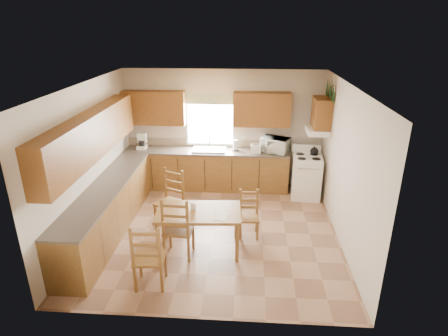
# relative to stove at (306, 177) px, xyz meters

# --- Properties ---
(floor) EXTENTS (4.50, 4.50, 0.00)m
(floor) POSITION_rel_stove_xyz_m (-1.88, -1.62, -0.46)
(floor) COLOR #9C7257
(floor) RESTS_ON ground
(ceiling) EXTENTS (4.50, 4.50, 0.00)m
(ceiling) POSITION_rel_stove_xyz_m (-1.88, -1.62, 2.24)
(ceiling) COLOR brown
(ceiling) RESTS_ON floor
(wall_left) EXTENTS (4.50, 4.50, 0.00)m
(wall_left) POSITION_rel_stove_xyz_m (-4.13, -1.62, 0.89)
(wall_left) COLOR beige
(wall_left) RESTS_ON floor
(wall_right) EXTENTS (4.50, 4.50, 0.00)m
(wall_right) POSITION_rel_stove_xyz_m (0.37, -1.62, 0.89)
(wall_right) COLOR beige
(wall_right) RESTS_ON floor
(wall_back) EXTENTS (4.50, 4.50, 0.00)m
(wall_back) POSITION_rel_stove_xyz_m (-1.88, 0.63, 0.89)
(wall_back) COLOR beige
(wall_back) RESTS_ON floor
(wall_front) EXTENTS (4.50, 4.50, 0.00)m
(wall_front) POSITION_rel_stove_xyz_m (-1.88, -3.87, 0.89)
(wall_front) COLOR beige
(wall_front) RESTS_ON floor
(lower_cab_back) EXTENTS (3.75, 0.60, 0.88)m
(lower_cab_back) POSITION_rel_stove_xyz_m (-2.25, 0.33, -0.02)
(lower_cab_back) COLOR brown
(lower_cab_back) RESTS_ON floor
(lower_cab_left) EXTENTS (0.60, 3.60, 0.88)m
(lower_cab_left) POSITION_rel_stove_xyz_m (-3.83, -1.77, -0.02)
(lower_cab_left) COLOR brown
(lower_cab_left) RESTS_ON floor
(counter_back) EXTENTS (3.75, 0.63, 0.04)m
(counter_back) POSITION_rel_stove_xyz_m (-2.25, 0.33, 0.44)
(counter_back) COLOR #544942
(counter_back) RESTS_ON lower_cab_back
(counter_left) EXTENTS (0.63, 3.60, 0.04)m
(counter_left) POSITION_rel_stove_xyz_m (-3.83, -1.77, 0.44)
(counter_left) COLOR #544942
(counter_left) RESTS_ON lower_cab_left
(backsplash) EXTENTS (3.75, 0.01, 0.18)m
(backsplash) POSITION_rel_stove_xyz_m (-2.25, 0.62, 0.55)
(backsplash) COLOR gray
(backsplash) RESTS_ON counter_back
(upper_cab_back_left) EXTENTS (1.41, 0.33, 0.75)m
(upper_cab_back_left) POSITION_rel_stove_xyz_m (-3.43, 0.46, 1.39)
(upper_cab_back_left) COLOR brown
(upper_cab_back_left) RESTS_ON wall_back
(upper_cab_back_right) EXTENTS (1.25, 0.33, 0.75)m
(upper_cab_back_right) POSITION_rel_stove_xyz_m (-1.02, 0.46, 1.39)
(upper_cab_back_right) COLOR brown
(upper_cab_back_right) RESTS_ON wall_back
(upper_cab_left) EXTENTS (0.33, 3.60, 0.75)m
(upper_cab_left) POSITION_rel_stove_xyz_m (-3.96, -1.77, 1.39)
(upper_cab_left) COLOR brown
(upper_cab_left) RESTS_ON wall_left
(upper_cab_stove) EXTENTS (0.33, 0.62, 0.62)m
(upper_cab_stove) POSITION_rel_stove_xyz_m (0.20, 0.03, 1.44)
(upper_cab_stove) COLOR brown
(upper_cab_stove) RESTS_ON wall_right
(range_hood) EXTENTS (0.44, 0.62, 0.12)m
(range_hood) POSITION_rel_stove_xyz_m (0.15, 0.03, 1.06)
(range_hood) COLOR white
(range_hood) RESTS_ON wall_right
(window_frame) EXTENTS (1.13, 0.02, 1.18)m
(window_frame) POSITION_rel_stove_xyz_m (-2.18, 0.60, 1.09)
(window_frame) COLOR white
(window_frame) RESTS_ON wall_back
(window_pane) EXTENTS (1.05, 0.01, 1.10)m
(window_pane) POSITION_rel_stove_xyz_m (-2.18, 0.59, 1.09)
(window_pane) COLOR white
(window_pane) RESTS_ON wall_back
(window_valance) EXTENTS (1.19, 0.01, 0.24)m
(window_valance) POSITION_rel_stove_xyz_m (-2.18, 0.57, 1.59)
(window_valance) COLOR #52743C
(window_valance) RESTS_ON wall_back
(sink_basin) EXTENTS (0.75, 0.45, 0.04)m
(sink_basin) POSITION_rel_stove_xyz_m (-2.18, 0.33, 0.48)
(sink_basin) COLOR silver
(sink_basin) RESTS_ON counter_back
(pine_decal_a) EXTENTS (0.22, 0.22, 0.36)m
(pine_decal_a) POSITION_rel_stove_xyz_m (0.33, -0.29, 1.92)
(pine_decal_a) COLOR #143717
(pine_decal_a) RESTS_ON wall_right
(pine_decal_b) EXTENTS (0.22, 0.22, 0.36)m
(pine_decal_b) POSITION_rel_stove_xyz_m (0.33, 0.03, 1.96)
(pine_decal_b) COLOR #143717
(pine_decal_b) RESTS_ON wall_right
(pine_decal_c) EXTENTS (0.22, 0.22, 0.36)m
(pine_decal_c) POSITION_rel_stove_xyz_m (0.33, 0.35, 1.92)
(pine_decal_c) COLOR #143717
(pine_decal_c) RESTS_ON wall_right
(stove) EXTENTS (0.68, 0.70, 0.92)m
(stove) POSITION_rel_stove_xyz_m (0.00, 0.00, 0.00)
(stove) COLOR white
(stove) RESTS_ON floor
(coffeemaker) EXTENTS (0.25, 0.28, 0.36)m
(coffeemaker) POSITION_rel_stove_xyz_m (-3.74, 0.36, 0.64)
(coffeemaker) COLOR white
(coffeemaker) RESTS_ON counter_back
(paper_towel) EXTENTS (0.14, 0.14, 0.25)m
(paper_towel) POSITION_rel_stove_xyz_m (-1.59, 0.37, 0.58)
(paper_towel) COLOR white
(paper_towel) RESTS_ON counter_back
(toaster) EXTENTS (0.23, 0.15, 0.19)m
(toaster) POSITION_rel_stove_xyz_m (-1.13, 0.24, 0.55)
(toaster) COLOR white
(toaster) RESTS_ON counter_back
(microwave) EXTENTS (0.67, 0.59, 0.33)m
(microwave) POSITION_rel_stove_xyz_m (-0.70, 0.33, 0.63)
(microwave) COLOR white
(microwave) RESTS_ON counter_back
(dining_table) EXTENTS (1.43, 0.87, 0.75)m
(dining_table) POSITION_rel_stove_xyz_m (-2.09, -2.26, -0.09)
(dining_table) COLOR brown
(dining_table) RESTS_ON floor
(chair_near_left) EXTENTS (0.47, 0.45, 1.05)m
(chair_near_left) POSITION_rel_stove_xyz_m (-2.69, -3.21, 0.06)
(chair_near_left) COLOR brown
(chair_near_left) RESTS_ON floor
(chair_near_right) EXTENTS (0.48, 0.46, 1.09)m
(chair_near_right) POSITION_rel_stove_xyz_m (-2.40, -2.42, 0.09)
(chair_near_right) COLOR brown
(chair_near_right) RESTS_ON floor
(chair_far_left) EXTENTS (0.59, 0.58, 1.08)m
(chair_far_left) POSITION_rel_stove_xyz_m (-2.76, -1.46, 0.08)
(chair_far_left) COLOR brown
(chair_far_left) RESTS_ON floor
(chair_far_right) EXTENTS (0.38, 0.36, 0.86)m
(chair_far_right) POSITION_rel_stove_xyz_m (-1.25, -1.76, -0.03)
(chair_far_right) COLOR brown
(chair_far_right) RESTS_ON floor
(table_paper) EXTENTS (0.25, 0.31, 0.00)m
(table_paper) POSITION_rel_stove_xyz_m (-1.71, -2.42, 0.28)
(table_paper) COLOR white
(table_paper) RESTS_ON dining_table
(table_card) EXTENTS (0.09, 0.04, 0.12)m
(table_card) POSITION_rel_stove_xyz_m (-2.18, -2.22, 0.34)
(table_card) COLOR white
(table_card) RESTS_ON dining_table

